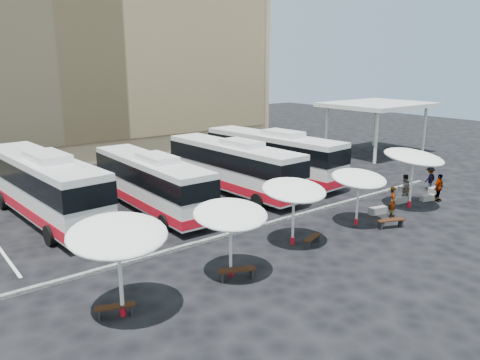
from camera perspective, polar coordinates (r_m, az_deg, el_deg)
ground at (r=26.32m, az=2.32°, el=-6.25°), size 120.00×120.00×0.00m
sandstone_building at (r=53.19m, az=-21.43°, el=17.02°), size 42.00×18.25×29.60m
service_canopy at (r=49.46m, az=16.39°, el=8.66°), size 10.00×8.00×5.20m
curb_divider at (r=26.65m, az=1.63°, el=-5.81°), size 34.00×0.25×0.15m
bay_lines at (r=32.50m, az=-6.84°, el=-2.30°), size 24.15×12.00×0.01m
bus_0 at (r=30.05m, az=-22.86°, el=-0.48°), size 3.71×13.43×4.21m
bus_1 at (r=29.92m, az=-10.83°, el=-0.12°), size 2.89×11.85×3.75m
bus_2 at (r=33.49m, az=-0.92°, el=1.83°), size 3.24×12.48×3.93m
bus_3 at (r=37.13m, az=3.97°, el=3.15°), size 3.80×13.00×4.07m
sunshade_0 at (r=17.37m, az=-14.70°, el=-6.51°), size 4.33×4.36×3.77m
sunshade_1 at (r=20.05m, az=-1.18°, el=-4.23°), size 4.07×4.10×3.37m
sunshade_2 at (r=23.75m, az=6.60°, el=-1.26°), size 3.92×3.95×3.42m
sunshade_3 at (r=27.39m, az=14.29°, el=0.16°), size 3.78×3.81×3.24m
sunshade_4 at (r=31.59m, az=20.42°, el=2.60°), size 4.59×4.63×3.91m
wood_bench_0 at (r=18.55m, az=-14.99°, el=-14.87°), size 1.50×0.87×0.45m
wood_bench_1 at (r=20.63m, az=-0.40°, el=-11.09°), size 1.70×1.08×0.51m
wood_bench_2 at (r=24.61m, az=8.78°, el=-7.09°), size 1.45×0.77×0.43m
wood_bench_3 at (r=28.01m, az=17.90°, el=-4.83°), size 1.70×1.05×0.51m
conc_bench_0 at (r=30.34m, az=16.44°, el=-3.59°), size 1.24×0.63×0.44m
conc_bench_1 at (r=33.20m, az=19.08°, el=-2.25°), size 1.26×0.54×0.46m
conc_bench_2 at (r=34.30m, az=21.93°, el=-2.03°), size 1.14×0.66×0.41m
conc_bench_3 at (r=36.37m, az=22.67°, el=-1.16°), size 1.30×0.50×0.48m
passenger_0 at (r=29.74m, az=18.16°, el=-2.59°), size 0.83×0.81×1.92m
passenger_1 at (r=33.27m, az=19.45°, el=-0.96°), size 1.15×1.07×1.90m
passenger_2 at (r=34.26m, az=23.09°, el=-0.88°), size 1.13×0.52×1.88m
passenger_3 at (r=37.02m, az=22.14°, el=0.17°), size 1.15×0.69×1.75m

